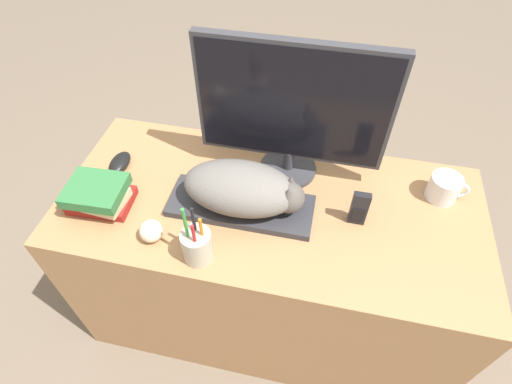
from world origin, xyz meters
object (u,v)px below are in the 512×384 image
at_px(cat, 245,189).
at_px(monitor, 293,109).
at_px(pen_cup, 197,245).
at_px(book_stack, 97,195).
at_px(phone, 359,209).
at_px(baseball, 151,231).
at_px(computer_mouse, 120,163).
at_px(coffee_mug, 444,188).
at_px(keyboard, 241,206).

xyz_separation_m(cat, monitor, (0.10, 0.20, 0.16)).
bearing_deg(pen_cup, book_stack, 162.25).
relative_size(cat, phone, 2.98).
bearing_deg(baseball, cat, 34.54).
distance_m(computer_mouse, book_stack, 0.18).
height_order(cat, phone, cat).
relative_size(cat, baseball, 5.37).
bearing_deg(phone, coffee_mug, 31.42).
relative_size(cat, book_stack, 1.79).
bearing_deg(cat, book_stack, -169.57).
xyz_separation_m(coffee_mug, baseball, (-0.84, -0.35, -0.01)).
relative_size(monitor, baseball, 8.50).
distance_m(pen_cup, baseball, 0.16).
relative_size(coffee_mug, baseball, 1.84).
bearing_deg(cat, baseball, -145.46).
bearing_deg(cat, phone, 4.02).
bearing_deg(phone, pen_cup, -152.72).
bearing_deg(baseball, pen_cup, -11.91).
xyz_separation_m(cat, book_stack, (-0.45, -0.08, -0.05)).
relative_size(monitor, computer_mouse, 5.33).
bearing_deg(phone, book_stack, -172.32).
height_order(monitor, coffee_mug, monitor).
distance_m(cat, phone, 0.34).
xyz_separation_m(computer_mouse, phone, (0.80, -0.07, 0.04)).
xyz_separation_m(cat, coffee_mug, (0.60, 0.18, -0.05)).
xyz_separation_m(computer_mouse, book_stack, (0.02, -0.18, 0.03)).
bearing_deg(cat, monitor, 62.64).
relative_size(cat, computer_mouse, 3.37).
height_order(keyboard, phone, phone).
bearing_deg(phone, computer_mouse, 174.95).
bearing_deg(computer_mouse, monitor, 10.26).
xyz_separation_m(pen_cup, book_stack, (-0.36, 0.11, -0.01)).
relative_size(keyboard, cat, 1.23).
distance_m(coffee_mug, phone, 0.31).
xyz_separation_m(keyboard, cat, (0.01, -0.00, 0.08)).
height_order(pen_cup, phone, pen_cup).
height_order(monitor, book_stack, monitor).
bearing_deg(coffee_mug, phone, -148.58).
relative_size(baseball, phone, 0.55).
bearing_deg(pen_cup, monitor, 64.24).
bearing_deg(computer_mouse, phone, -5.05).
distance_m(cat, monitor, 0.27).
distance_m(computer_mouse, pen_cup, 0.48).
bearing_deg(computer_mouse, cat, -11.57).
bearing_deg(monitor, book_stack, -153.00).
height_order(keyboard, pen_cup, pen_cup).
distance_m(coffee_mug, baseball, 0.91).
distance_m(keyboard, baseball, 0.28).
height_order(cat, pen_cup, pen_cup).
bearing_deg(keyboard, cat, -0.00).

